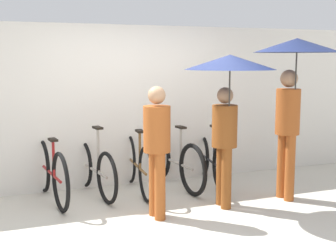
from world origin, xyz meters
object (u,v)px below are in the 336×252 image
at_px(pedestrian_trailing, 294,71).
at_px(parked_bicycle_3, 175,161).
at_px(parked_bicycle_0, 51,172).
at_px(pedestrian_leading, 157,142).
at_px(parked_bicycle_1, 94,169).
at_px(pedestrian_center, 228,85).
at_px(parked_bicycle_2, 137,165).
at_px(parked_bicycle_4, 211,160).

bearing_deg(pedestrian_trailing, parked_bicycle_3, -46.88).
distance_m(parked_bicycle_0, pedestrian_leading, 1.66).
height_order(parked_bicycle_1, pedestrian_trailing, pedestrian_trailing).
xyz_separation_m(parked_bicycle_0, pedestrian_trailing, (2.96, -1.16, 1.33)).
height_order(parked_bicycle_3, pedestrian_center, pedestrian_center).
height_order(parked_bicycle_2, parked_bicycle_3, parked_bicycle_3).
height_order(parked_bicycle_3, parked_bicycle_4, parked_bicycle_3).
bearing_deg(parked_bicycle_1, parked_bicycle_3, -97.60).
relative_size(parked_bicycle_3, pedestrian_center, 0.94).
bearing_deg(parked_bicycle_3, parked_bicycle_1, 84.82).
bearing_deg(pedestrian_center, parked_bicycle_1, -34.43).
bearing_deg(parked_bicycle_0, pedestrian_leading, -141.78).
bearing_deg(parked_bicycle_2, parked_bicycle_1, 88.53).
distance_m(parked_bicycle_0, parked_bicycle_2, 1.20).
bearing_deg(parked_bicycle_0, parked_bicycle_4, -93.58).
bearing_deg(pedestrian_center, parked_bicycle_0, -23.06).
xyz_separation_m(parked_bicycle_4, pedestrian_trailing, (0.55, -1.24, 1.38)).
xyz_separation_m(parked_bicycle_2, pedestrian_leading, (-0.12, -1.15, 0.52)).
bearing_deg(pedestrian_trailing, pedestrian_leading, -0.87).
bearing_deg(parked_bicycle_1, parked_bicycle_2, -103.17).
bearing_deg(parked_bicycle_1, parked_bicycle_4, -97.01).
distance_m(parked_bicycle_4, pedestrian_center, 1.78).
bearing_deg(parked_bicycle_4, parked_bicycle_3, 101.24).
xyz_separation_m(parked_bicycle_0, pedestrian_leading, (1.09, -1.14, 0.52)).
height_order(pedestrian_leading, pedestrian_trailing, pedestrian_trailing).
bearing_deg(pedestrian_trailing, parked_bicycle_4, -66.13).
bearing_deg(pedestrian_leading, parked_bicycle_3, -122.83).
bearing_deg(parked_bicycle_2, pedestrian_center, -140.77).
relative_size(parked_bicycle_2, parked_bicycle_4, 1.11).
relative_size(parked_bicycle_1, pedestrian_trailing, 0.77).
bearing_deg(pedestrian_trailing, parked_bicycle_1, -27.85).
relative_size(parked_bicycle_0, pedestrian_leading, 1.12).
bearing_deg(pedestrian_leading, pedestrian_center, 176.77).
bearing_deg(pedestrian_center, pedestrian_trailing, -173.56).
xyz_separation_m(parked_bicycle_1, pedestrian_center, (1.41, -1.24, 1.20)).
xyz_separation_m(pedestrian_center, pedestrian_trailing, (0.95, -0.01, 0.15)).
xyz_separation_m(parked_bicycle_1, parked_bicycle_2, (0.60, -0.06, 0.02)).
relative_size(parked_bicycle_3, parked_bicycle_4, 1.14).
xyz_separation_m(parked_bicycle_4, pedestrian_leading, (-1.32, -1.22, 0.56)).
distance_m(parked_bicycle_2, parked_bicycle_4, 1.21).
xyz_separation_m(pedestrian_leading, pedestrian_trailing, (1.87, -0.03, 0.81)).
relative_size(parked_bicycle_1, pedestrian_center, 0.85).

